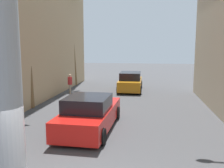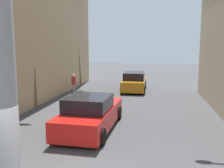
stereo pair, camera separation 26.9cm
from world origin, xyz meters
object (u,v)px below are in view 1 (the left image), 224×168
Objects in this scene: car_far at (130,82)px; pedestrian_far_left at (70,83)px; car_lead at (90,114)px; palm_tree_mid_left at (24,24)px; palm_tree_far_left at (73,21)px.

pedestrian_far_left reaches higher than car_far.
car_far is 2.69× the size of pedestrian_far_left.
palm_tree_mid_left is at bearing 143.42° from car_lead.
palm_tree_mid_left is at bearing -108.57° from pedestrian_far_left.
pedestrian_far_left reaches higher than car_lead.
palm_tree_far_left is 5.58× the size of pedestrian_far_left.
pedestrian_far_left is at bearing -147.94° from car_far.
palm_tree_far_left reaches higher than car_lead.
palm_tree_far_left is (-4.43, 12.21, 5.30)m from car_lead.
palm_tree_far_left is (-5.48, 1.89, 5.26)m from car_far.
palm_tree_mid_left is (-4.71, 3.50, 4.28)m from car_lead.
car_lead is at bearing -95.80° from car_far.
palm_tree_far_left is 6.95m from pedestrian_far_left.
pedestrian_far_left is at bearing -76.86° from palm_tree_far_left.
palm_tree_far_left is at bearing 103.14° from pedestrian_far_left.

